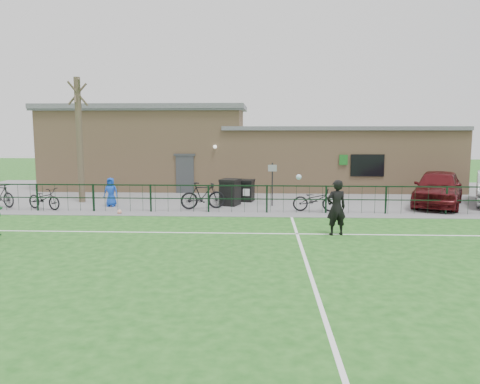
{
  "coord_description": "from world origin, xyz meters",
  "views": [
    {
      "loc": [
        0.81,
        -11.7,
        3.55
      ],
      "look_at": [
        0.0,
        5.0,
        1.3
      ],
      "focal_mm": 35.0,
      "sensor_mm": 36.0,
      "label": 1
    }
  ],
  "objects_px": {
    "car_maroon": "(438,188)",
    "ball_ground": "(120,212)",
    "bicycle_b": "(0,195)",
    "sign_post": "(272,184)",
    "bicycle_c": "(44,198)",
    "bicycle_d": "(203,196)",
    "bicycle_e": "(315,200)",
    "wheelie_bin_right": "(247,191)",
    "bare_tree": "(80,141)",
    "wheelie_bin_left": "(230,193)",
    "spectator_child": "(111,192)"
  },
  "relations": [
    {
      "from": "sign_post",
      "to": "bicycle_c",
      "type": "height_order",
      "value": "sign_post"
    },
    {
      "from": "sign_post",
      "to": "bicycle_e",
      "type": "xyz_separation_m",
      "value": [
        1.83,
        -1.33,
        -0.5
      ]
    },
    {
      "from": "wheelie_bin_left",
      "to": "bicycle_e",
      "type": "height_order",
      "value": "wheelie_bin_left"
    },
    {
      "from": "wheelie_bin_right",
      "to": "bicycle_b",
      "type": "xyz_separation_m",
      "value": [
        -11.2,
        -2.24,
        0.06
      ]
    },
    {
      "from": "bare_tree",
      "to": "ball_ground",
      "type": "relative_size",
      "value": 30.75
    },
    {
      "from": "bare_tree",
      "to": "bicycle_d",
      "type": "xyz_separation_m",
      "value": [
        6.16,
        -1.72,
        -2.38
      ]
    },
    {
      "from": "car_maroon",
      "to": "bicycle_e",
      "type": "distance_m",
      "value": 6.12
    },
    {
      "from": "bare_tree",
      "to": "wheelie_bin_left",
      "type": "bearing_deg",
      "value": -4.96
    },
    {
      "from": "bicycle_b",
      "to": "bare_tree",
      "type": "bearing_deg",
      "value": -39.21
    },
    {
      "from": "bicycle_c",
      "to": "bicycle_e",
      "type": "relative_size",
      "value": 0.96
    },
    {
      "from": "bare_tree",
      "to": "car_maroon",
      "type": "distance_m",
      "value": 17.08
    },
    {
      "from": "bicycle_e",
      "to": "bare_tree",
      "type": "bearing_deg",
      "value": 80.31
    },
    {
      "from": "wheelie_bin_right",
      "to": "bicycle_c",
      "type": "height_order",
      "value": "wheelie_bin_right"
    },
    {
      "from": "bicycle_b",
      "to": "sign_post",
      "type": "bearing_deg",
      "value": -62.29
    },
    {
      "from": "wheelie_bin_right",
      "to": "ball_ground",
      "type": "height_order",
      "value": "wheelie_bin_right"
    },
    {
      "from": "sign_post",
      "to": "car_maroon",
      "type": "relative_size",
      "value": 0.41
    },
    {
      "from": "bare_tree",
      "to": "bicycle_e",
      "type": "xyz_separation_m",
      "value": [
        11.09,
        -2.07,
        -2.48
      ]
    },
    {
      "from": "wheelie_bin_left",
      "to": "sign_post",
      "type": "bearing_deg",
      "value": 15.33
    },
    {
      "from": "sign_post",
      "to": "bicycle_c",
      "type": "distance_m",
      "value": 10.24
    },
    {
      "from": "wheelie_bin_left",
      "to": "wheelie_bin_right",
      "type": "bearing_deg",
      "value": 78.36
    },
    {
      "from": "bicycle_e",
      "to": "wheelie_bin_right",
      "type": "bearing_deg",
      "value": 49.69
    },
    {
      "from": "ball_ground",
      "to": "bicycle_b",
      "type": "bearing_deg",
      "value": 166.4
    },
    {
      "from": "bicycle_e",
      "to": "bicycle_c",
      "type": "bearing_deg",
      "value": 91.22
    },
    {
      "from": "car_maroon",
      "to": "bicycle_c",
      "type": "distance_m",
      "value": 17.91
    },
    {
      "from": "spectator_child",
      "to": "bicycle_d",
      "type": "bearing_deg",
      "value": -6.56
    },
    {
      "from": "car_maroon",
      "to": "bicycle_e",
      "type": "bearing_deg",
      "value": -138.85
    },
    {
      "from": "car_maroon",
      "to": "bicycle_b",
      "type": "height_order",
      "value": "car_maroon"
    },
    {
      "from": "sign_post",
      "to": "spectator_child",
      "type": "height_order",
      "value": "sign_post"
    },
    {
      "from": "wheelie_bin_right",
      "to": "bicycle_c",
      "type": "bearing_deg",
      "value": -151.03
    },
    {
      "from": "sign_post",
      "to": "bicycle_b",
      "type": "distance_m",
      "value": 12.47
    },
    {
      "from": "wheelie_bin_right",
      "to": "bicycle_d",
      "type": "bearing_deg",
      "value": -116.95
    },
    {
      "from": "bicycle_d",
      "to": "bicycle_e",
      "type": "relative_size",
      "value": 1.04
    },
    {
      "from": "bicycle_b",
      "to": "bicycle_c",
      "type": "relative_size",
      "value": 1.0
    },
    {
      "from": "wheelie_bin_left",
      "to": "car_maroon",
      "type": "distance_m",
      "value": 9.65
    },
    {
      "from": "bicycle_b",
      "to": "ball_ground",
      "type": "distance_m",
      "value": 6.16
    },
    {
      "from": "car_maroon",
      "to": "bicycle_b",
      "type": "bearing_deg",
      "value": -151.84
    },
    {
      "from": "bicycle_c",
      "to": "bicycle_e",
      "type": "xyz_separation_m",
      "value": [
        11.96,
        0.08,
        0.02
      ]
    },
    {
      "from": "ball_ground",
      "to": "sign_post",
      "type": "bearing_deg",
      "value": 19.84
    },
    {
      "from": "ball_ground",
      "to": "wheelie_bin_left",
      "type": "bearing_deg",
      "value": 28.37
    },
    {
      "from": "bicycle_d",
      "to": "ball_ground",
      "type": "distance_m",
      "value": 3.67
    },
    {
      "from": "wheelie_bin_left",
      "to": "bicycle_d",
      "type": "bearing_deg",
      "value": -118.27
    },
    {
      "from": "bicycle_b",
      "to": "bicycle_e",
      "type": "xyz_separation_m",
      "value": [
        14.27,
        -0.44,
        -0.05
      ]
    },
    {
      "from": "bare_tree",
      "to": "ball_ground",
      "type": "xyz_separation_m",
      "value": [
        2.79,
        -3.07,
        -2.9
      ]
    },
    {
      "from": "ball_ground",
      "to": "bicycle_d",
      "type": "bearing_deg",
      "value": 21.94
    },
    {
      "from": "wheelie_bin_right",
      "to": "bicycle_e",
      "type": "bearing_deg",
      "value": -29.41
    },
    {
      "from": "car_maroon",
      "to": "bicycle_c",
      "type": "height_order",
      "value": "car_maroon"
    },
    {
      "from": "bare_tree",
      "to": "wheelie_bin_left",
      "type": "xyz_separation_m",
      "value": [
        7.31,
        -0.63,
        -2.41
      ]
    },
    {
      "from": "car_maroon",
      "to": "ball_ground",
      "type": "bearing_deg",
      "value": -144.54
    },
    {
      "from": "bare_tree",
      "to": "bicycle_c",
      "type": "bearing_deg",
      "value": -112.11
    },
    {
      "from": "bicycle_e",
      "to": "spectator_child",
      "type": "height_order",
      "value": "spectator_child"
    }
  ]
}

